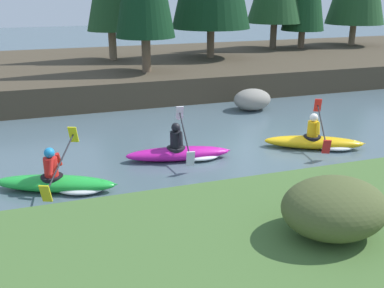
% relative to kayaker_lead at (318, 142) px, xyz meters
% --- Properties ---
extents(ground_plane, '(90.00, 90.00, 0.00)m').
position_rel_kayaker_lead_xyz_m(ground_plane, '(-1.62, 0.47, -0.20)').
color(ground_plane, '#4C606B').
extents(riverbank_far, '(44.00, 10.80, 1.01)m').
position_rel_kayaker_lead_xyz_m(riverbank_far, '(-1.62, 11.15, 0.31)').
color(riverbank_far, '#473D2D').
rests_on(riverbank_far, ground).
extents(shrub_clump_second, '(1.55, 1.29, 0.84)m').
position_rel_kayaker_lead_xyz_m(shrub_clump_second, '(-3.38, -5.33, 1.12)').
color(shrub_clump_second, '#4C562D').
rests_on(shrub_clump_second, riverbank_near).
extents(kayaker_lead, '(2.70, 1.95, 1.20)m').
position_rel_kayaker_lead_xyz_m(kayaker_lead, '(0.00, 0.00, 0.00)').
color(kayaker_lead, yellow).
rests_on(kayaker_lead, ground).
extents(kayaker_middle, '(2.79, 2.07, 1.20)m').
position_rel_kayaker_lead_xyz_m(kayaker_middle, '(-3.84, 0.38, 0.00)').
color(kayaker_middle, '#C61999').
rests_on(kayaker_middle, ground).
extents(kayaker_trailing, '(2.72, 1.98, 1.20)m').
position_rel_kayaker_lead_xyz_m(kayaker_trailing, '(-6.97, -0.57, 0.00)').
color(kayaker_trailing, green).
rests_on(kayaker_trailing, ground).
extents(boulder_midstream, '(1.39, 1.09, 0.78)m').
position_rel_kayaker_lead_xyz_m(boulder_midstream, '(0.09, 4.35, 0.19)').
color(boulder_midstream, gray).
rests_on(boulder_midstream, ground).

